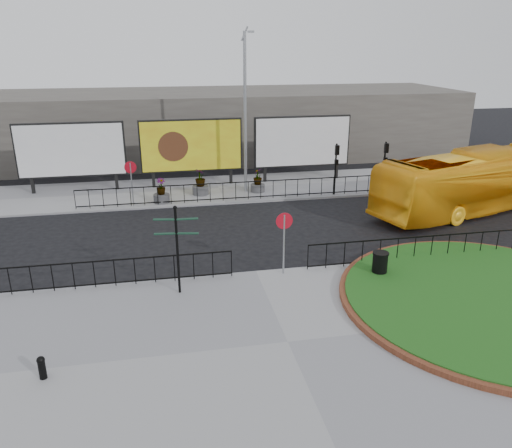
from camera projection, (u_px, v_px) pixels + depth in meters
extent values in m
plane|color=black|center=(256.00, 274.00, 19.54)|extent=(90.00, 90.00, 0.00)
cube|color=gray|center=(288.00, 343.00, 14.91)|extent=(30.00, 10.00, 0.12)
cube|color=gray|center=(219.00, 189.00, 30.58)|extent=(44.00, 6.00, 0.12)
cylinder|color=brown|center=(492.00, 300.00, 17.12)|extent=(10.40, 10.40, 0.18)
cylinder|color=#175015|center=(492.00, 299.00, 17.11)|extent=(10.00, 10.00, 0.22)
cylinder|color=gray|center=(132.00, 185.00, 26.86)|extent=(0.07, 0.07, 2.40)
cylinder|color=#A30A19|center=(130.00, 167.00, 26.53)|extent=(0.64, 0.03, 0.64)
cylinder|color=white|center=(130.00, 167.00, 26.55)|extent=(0.50, 0.03, 0.50)
cylinder|color=gray|center=(284.00, 245.00, 18.89)|extent=(0.07, 0.07, 2.40)
cylinder|color=#A30A19|center=(284.00, 221.00, 18.57)|extent=(0.64, 0.03, 0.64)
cylinder|color=white|center=(284.00, 221.00, 18.59)|extent=(0.50, 0.03, 0.50)
cube|color=black|center=(33.00, 185.00, 29.37)|extent=(0.18, 0.18, 1.00)
cube|color=black|center=(117.00, 181.00, 30.22)|extent=(0.18, 0.18, 1.00)
cube|color=black|center=(71.00, 150.00, 29.11)|extent=(6.20, 0.25, 3.20)
cube|color=silver|center=(71.00, 150.00, 28.96)|extent=(6.00, 0.06, 3.00)
cube|color=black|center=(154.00, 179.00, 30.62)|extent=(0.18, 0.18, 1.00)
cube|color=black|center=(231.00, 175.00, 31.47)|extent=(0.18, 0.18, 1.00)
cube|color=black|center=(191.00, 145.00, 30.36)|extent=(6.20, 0.25, 3.20)
cube|color=yellow|center=(191.00, 146.00, 30.21)|extent=(6.00, 0.06, 3.00)
cube|color=black|center=(265.00, 174.00, 31.87)|extent=(0.18, 0.18, 1.00)
cube|color=black|center=(336.00, 170.00, 32.72)|extent=(0.18, 0.18, 1.00)
cube|color=black|center=(302.00, 141.00, 31.61)|extent=(6.20, 0.25, 3.20)
cube|color=silver|center=(303.00, 142.00, 31.46)|extent=(6.00, 0.06, 3.00)
cylinder|color=gray|center=(245.00, 115.00, 28.36)|extent=(0.18, 0.18, 9.00)
cylinder|color=gray|center=(245.00, 34.00, 26.87)|extent=(0.43, 0.10, 0.77)
cube|color=gray|center=(251.00, 32.00, 26.90)|extent=(0.35, 0.15, 0.12)
cylinder|color=black|center=(335.00, 169.00, 28.81)|extent=(0.10, 0.10, 3.00)
cube|color=black|center=(337.00, 150.00, 28.31)|extent=(0.22, 0.18, 0.55)
cube|color=black|center=(336.00, 162.00, 28.55)|extent=(0.20, 0.16, 0.30)
cylinder|color=black|center=(384.00, 167.00, 29.35)|extent=(0.10, 0.10, 3.00)
cube|color=black|center=(386.00, 148.00, 28.84)|extent=(0.22, 0.18, 0.55)
cube|color=black|center=(385.00, 160.00, 29.08)|extent=(0.20, 0.16, 0.30)
cube|color=#5F5B53|center=(203.00, 124.00, 38.97)|extent=(40.00, 10.00, 5.00)
cylinder|color=black|center=(178.00, 252.00, 17.30)|extent=(0.09, 0.09, 3.14)
sphere|color=black|center=(175.00, 208.00, 16.75)|extent=(0.14, 0.14, 0.14)
cube|color=#0D311F|center=(164.00, 219.00, 16.89)|extent=(0.75, 0.28, 0.03)
cube|color=#0D311F|center=(187.00, 219.00, 16.95)|extent=(0.74, 0.17, 0.03)
cube|color=#0D311F|center=(165.00, 234.00, 17.03)|extent=(0.75, 0.21, 0.03)
cube|color=#0D311F|center=(188.00, 233.00, 17.06)|extent=(0.75, 0.28, 0.03)
cylinder|color=black|center=(42.00, 369.00, 13.18)|extent=(0.20, 0.20, 0.54)
sphere|color=black|center=(41.00, 360.00, 13.08)|extent=(0.22, 0.22, 0.22)
cylinder|color=black|center=(380.00, 266.00, 18.84)|extent=(0.57, 0.57, 0.95)
cylinder|color=black|center=(381.00, 253.00, 18.67)|extent=(0.61, 0.61, 0.06)
imported|color=#F8AC16|center=(471.00, 182.00, 26.14)|extent=(11.95, 6.03, 3.25)
cylinder|color=#4C4C4F|center=(162.00, 198.00, 27.76)|extent=(0.90, 0.90, 0.47)
imported|color=#175015|center=(161.00, 186.00, 27.53)|extent=(0.69, 0.69, 0.91)
cylinder|color=#4C4C4F|center=(201.00, 190.00, 29.24)|extent=(0.96, 0.96, 0.50)
imported|color=#175015|center=(200.00, 177.00, 28.98)|extent=(0.82, 0.82, 1.04)
cylinder|color=#4C4C4F|center=(258.00, 188.00, 29.80)|extent=(0.85, 0.85, 0.44)
imported|color=#175015|center=(258.00, 177.00, 29.56)|extent=(0.72, 0.72, 0.95)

